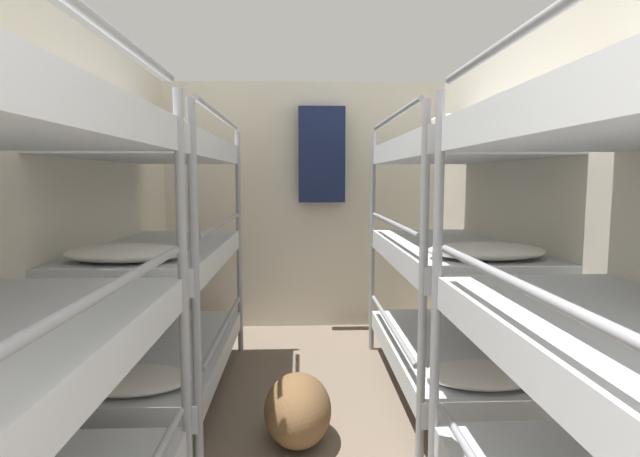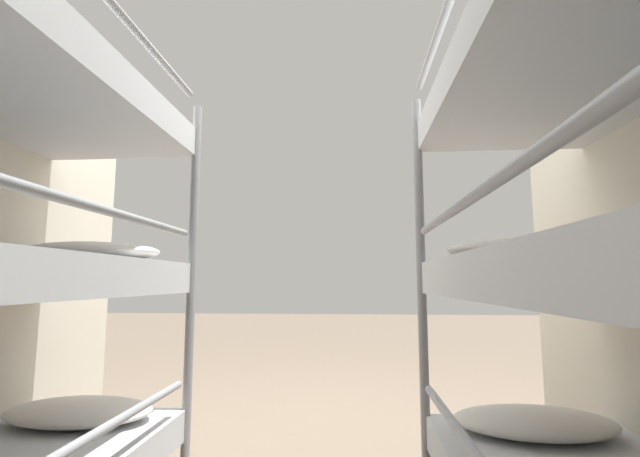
{
  "view_description": "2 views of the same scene",
  "coord_description": "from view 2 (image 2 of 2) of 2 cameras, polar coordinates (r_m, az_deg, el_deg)",
  "views": [
    {
      "loc": [
        -0.05,
        0.16,
        1.48
      ],
      "look_at": [
        0.08,
        3.4,
        1.15
      ],
      "focal_mm": 28.0,
      "sensor_mm": 36.0,
      "label": 1
    },
    {
      "loc": [
        -0.23,
        2.65,
        0.95
      ],
      "look_at": [
        -0.09,
        0.72,
        1.19
      ],
      "focal_mm": 24.0,
      "sensor_mm": 36.0,
      "label": 2
    }
  ],
  "objects": [
    {
      "name": "ground_plane",
      "position": [
        2.83,
        -0.79,
        -26.72
      ],
      "size": [
        20.0,
        20.0,
        0.0
      ],
      "primitive_type": "plane",
      "color": "#6B5B4C"
    },
    {
      "name": "bunk_stack_left_near",
      "position": [
        1.46,
        34.05,
        -4.71
      ],
      "size": [
        0.82,
        1.8,
        1.89
      ],
      "color": "gray",
      "rests_on": "ground_plane"
    }
  ]
}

